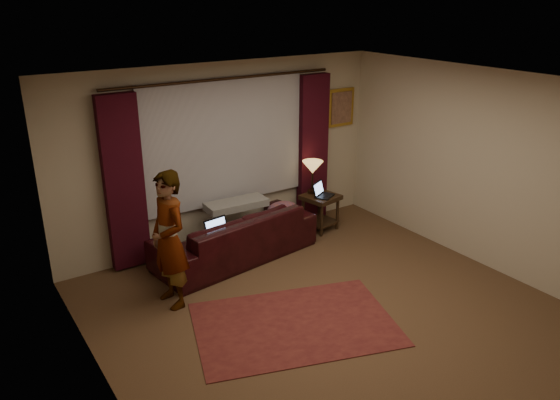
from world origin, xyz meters
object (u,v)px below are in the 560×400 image
object	(u,v)px
end_table	(320,212)
laptop_sofa	(221,230)
tiffany_lamp	(312,177)
laptop_table	(325,190)
person	(169,240)
sofa	(235,227)

from	to	relation	value
end_table	laptop_sofa	bearing A→B (deg)	-169.08
laptop_sofa	tiffany_lamp	distance (m)	1.94
laptop_table	person	world-z (taller)	person
sofa	laptop_sofa	size ratio (longest dim) A/B	6.20
laptop_sofa	laptop_table	size ratio (longest dim) A/B	1.13
end_table	person	bearing A→B (deg)	-164.74
sofa	laptop_table	bearing A→B (deg)	173.76
laptop_sofa	person	xyz separation A→B (m)	(-0.87, -0.39, 0.24)
laptop_sofa	person	distance (m)	0.98
end_table	person	world-z (taller)	person
person	tiffany_lamp	bearing A→B (deg)	103.32
end_table	laptop_table	world-z (taller)	laptop_table
laptop_sofa	sofa	bearing A→B (deg)	28.36
laptop_sofa	tiffany_lamp	size ratio (longest dim) A/B	0.73
sofa	end_table	size ratio (longest dim) A/B	4.07
laptop_table	tiffany_lamp	bearing A→B (deg)	76.63
sofa	tiffany_lamp	xyz separation A→B (m)	(1.52, 0.28, 0.36)
sofa	laptop_sofa	bearing A→B (deg)	28.64
sofa	person	size ratio (longest dim) A/B	1.40
tiffany_lamp	end_table	bearing A→B (deg)	-73.88
sofa	person	world-z (taller)	person
sofa	tiffany_lamp	bearing A→B (deg)	-177.40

